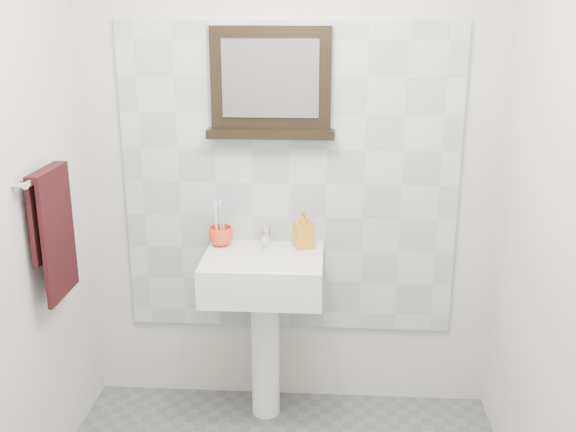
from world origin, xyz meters
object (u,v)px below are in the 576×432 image
object	(u,v)px
framed_mirror	(271,86)
pedestal_sink	(264,292)
hand_towel	(53,223)
soap_dispenser	(303,229)
toothbrush_cup	(221,236)

from	to	relation	value
framed_mirror	pedestal_sink	bearing A→B (deg)	-97.32
pedestal_sink	hand_towel	xyz separation A→B (m)	(-0.83, -0.33, 0.43)
soap_dispenser	pedestal_sink	bearing A→B (deg)	-169.30
pedestal_sink	soap_dispenser	xyz separation A→B (m)	(0.18, 0.12, 0.28)
soap_dispenser	framed_mirror	bearing A→B (deg)	133.62
toothbrush_cup	soap_dispenser	size ratio (longest dim) A/B	0.64
toothbrush_cup	framed_mirror	size ratio (longest dim) A/B	0.20
toothbrush_cup	hand_towel	world-z (taller)	hand_towel
pedestal_sink	soap_dispenser	world-z (taller)	soap_dispenser
pedestal_sink	soap_dispenser	size ratio (longest dim) A/B	5.20
pedestal_sink	toothbrush_cup	xyz separation A→B (m)	(-0.22, 0.12, 0.23)
framed_mirror	hand_towel	bearing A→B (deg)	-148.80
pedestal_sink	soap_dispenser	distance (m)	0.35
pedestal_sink	soap_dispenser	bearing A→B (deg)	33.71
hand_towel	soap_dispenser	bearing A→B (deg)	24.09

